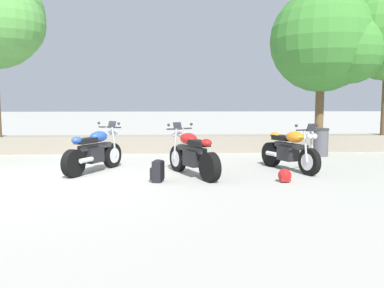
# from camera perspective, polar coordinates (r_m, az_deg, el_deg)

# --- Properties ---
(ground_plane) EXTENTS (120.00, 120.00, 0.00)m
(ground_plane) POSITION_cam_1_polar(r_m,az_deg,el_deg) (8.72, -19.31, -5.21)
(ground_plane) COLOR #A3A099
(stone_wall) EXTENTS (36.00, 0.80, 0.55)m
(stone_wall) POSITION_cam_1_polar(r_m,az_deg,el_deg) (13.31, -13.71, -0.04)
(stone_wall) COLOR gray
(stone_wall) RESTS_ON ground
(motorcycle_blue_near_left) EXTENTS (1.15, 1.90, 1.18)m
(motorcycle_blue_near_left) POSITION_cam_1_polar(r_m,az_deg,el_deg) (9.64, -13.87, -1.07)
(motorcycle_blue_near_left) COLOR black
(motorcycle_blue_near_left) RESTS_ON ground
(motorcycle_red_centre) EXTENTS (1.12, 1.92, 1.18)m
(motorcycle_red_centre) POSITION_cam_1_polar(r_m,az_deg,el_deg) (8.82, 0.04, -1.54)
(motorcycle_red_centre) COLOR black
(motorcycle_red_centre) RESTS_ON ground
(motorcycle_orange_far_right) EXTENTS (1.00, 1.98, 1.18)m
(motorcycle_orange_far_right) POSITION_cam_1_polar(r_m,az_deg,el_deg) (9.82, 13.94, -0.95)
(motorcycle_orange_far_right) COLOR black
(motorcycle_orange_far_right) RESTS_ON ground
(rider_backpack) EXTENTS (0.30, 0.33, 0.47)m
(rider_backpack) POSITION_cam_1_polar(r_m,az_deg,el_deg) (8.25, -5.01, -3.81)
(rider_backpack) COLOR black
(rider_backpack) RESTS_ON ground
(rider_helmet) EXTENTS (0.28, 0.28, 0.28)m
(rider_helmet) POSITION_cam_1_polar(r_m,az_deg,el_deg) (8.43, 13.25, -4.47)
(rider_helmet) COLOR #B21919
(rider_helmet) RESTS_ON ground
(leafy_tree_mid_right) EXTENTS (3.55, 3.38, 4.81)m
(leafy_tree_mid_right) POSITION_cam_1_polar(r_m,az_deg,el_deg) (14.06, 19.02, 13.67)
(leafy_tree_mid_right) COLOR brown
(leafy_tree_mid_right) RESTS_ON stone_wall
(trash_bin) EXTENTS (0.46, 0.46, 0.86)m
(trash_bin) POSITION_cam_1_polar(r_m,az_deg,el_deg) (12.70, 18.10, 0.26)
(trash_bin) COLOR #4C4C51
(trash_bin) RESTS_ON ground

